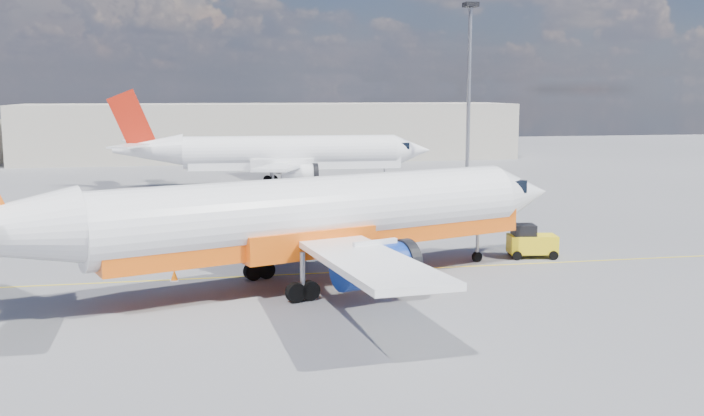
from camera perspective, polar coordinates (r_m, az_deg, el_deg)
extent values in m
plane|color=#5B5B60|center=(40.35, -3.05, -5.78)|extent=(240.00, 240.00, 0.00)
cube|color=yellow|center=(43.23, -3.61, -4.80)|extent=(70.00, 0.15, 0.01)
cube|color=#ACA494|center=(114.34, -5.86, 5.55)|extent=(70.00, 14.00, 8.00)
cylinder|color=white|center=(40.15, -2.60, -0.27)|extent=(23.27, 11.21, 3.62)
cone|color=white|center=(48.13, 12.11, 1.03)|extent=(5.22, 4.83, 3.62)
cube|color=black|center=(47.06, 10.80, 1.62)|extent=(2.52, 2.91, 0.74)
cube|color=#E6570E|center=(40.60, -1.92, -1.92)|extent=(23.06, 10.61, 1.28)
cube|color=white|center=(46.32, -8.66, -0.37)|extent=(9.88, 12.53, 0.85)
cube|color=white|center=(33.18, 1.02, -3.83)|extent=(4.61, 13.03, 0.85)
cylinder|color=navy|center=(44.93, -4.84, -1.88)|extent=(4.28, 3.18, 2.02)
cylinder|color=navy|center=(36.70, 1.68, -4.24)|extent=(4.28, 3.18, 2.02)
cylinder|color=black|center=(45.68, -2.92, -1.69)|extent=(1.25, 2.28, 2.23)
cylinder|color=black|center=(37.62, 3.88, -3.94)|extent=(1.25, 2.28, 2.23)
cylinder|color=gray|center=(46.44, 9.11, -2.28)|extent=(0.24, 0.24, 2.23)
cylinder|color=black|center=(46.65, 9.08, -3.53)|extent=(0.65, 0.44, 0.60)
cylinder|color=black|center=(42.14, -6.76, -4.54)|extent=(1.04, 0.70, 0.96)
cylinder|color=black|center=(37.65, -3.61, -6.09)|extent=(1.04, 0.70, 0.96)
cylinder|color=white|center=(82.14, -4.49, 4.10)|extent=(22.08, 4.26, 3.39)
cone|color=white|center=(84.11, 4.39, 4.21)|extent=(4.12, 3.55, 3.39)
cone|color=white|center=(82.31, -14.62, 4.10)|extent=(7.11, 3.50, 3.22)
cube|color=black|center=(83.76, 3.46, 4.57)|extent=(1.79, 2.36, 0.70)
cube|color=white|center=(82.28, -4.13, 3.31)|extent=(22.06, 3.66, 1.20)
cube|color=white|center=(89.07, -5.79, 3.85)|extent=(5.57, 12.38, 0.80)
cube|color=white|center=(75.17, -5.22, 2.98)|extent=(6.42, 12.40, 0.80)
cylinder|color=white|center=(86.80, -4.37, 3.12)|extent=(3.67, 2.04, 1.90)
cylinder|color=white|center=(77.89, -3.86, 2.50)|extent=(3.67, 2.04, 1.90)
cylinder|color=black|center=(86.94, -3.32, 3.14)|extent=(0.58, 2.11, 2.10)
cylinder|color=black|center=(78.04, -2.69, 2.52)|extent=(0.58, 2.11, 2.10)
cube|color=#B51E0D|center=(82.30, -15.74, 6.18)|extent=(4.69, 0.48, 6.23)
cube|color=white|center=(85.59, -15.42, 4.67)|extent=(3.47, 5.40, 0.18)
cube|color=white|center=(79.26, -15.94, 4.36)|extent=(3.79, 5.44, 0.18)
cylinder|color=gray|center=(83.69, 2.37, 2.59)|extent=(0.19, 0.19, 2.10)
cylinder|color=black|center=(83.80, 2.36, 1.93)|extent=(0.57, 0.26, 0.56)
cylinder|color=black|center=(84.70, -5.93, 2.08)|extent=(0.91, 0.41, 0.90)
cylinder|color=black|center=(79.94, -5.76, 1.69)|extent=(0.91, 0.41, 0.90)
cylinder|color=black|center=(49.00, 11.49, -3.04)|extent=(0.57, 0.30, 0.55)
cylinder|color=black|center=(47.54, 11.92, -3.41)|extent=(0.57, 0.30, 0.55)
cylinder|color=black|center=(49.55, 13.95, -2.99)|extent=(0.57, 0.30, 0.55)
cylinder|color=black|center=(48.11, 14.44, -3.35)|extent=(0.57, 0.30, 0.55)
cube|color=yellow|center=(48.43, 12.97, -2.57)|extent=(3.04, 1.95, 1.09)
cube|color=black|center=(48.14, 12.38, -1.56)|extent=(1.50, 1.50, 0.65)
cube|color=white|center=(42.67, -12.78, -5.16)|extent=(0.45, 0.45, 0.04)
cone|color=orange|center=(42.60, -12.80, -4.75)|extent=(0.38, 0.38, 0.58)
cylinder|color=gray|center=(81.29, 8.48, 7.85)|extent=(0.40, 0.40, 18.14)
cube|color=black|center=(81.72, 8.63, 14.41)|extent=(1.36, 1.36, 0.45)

